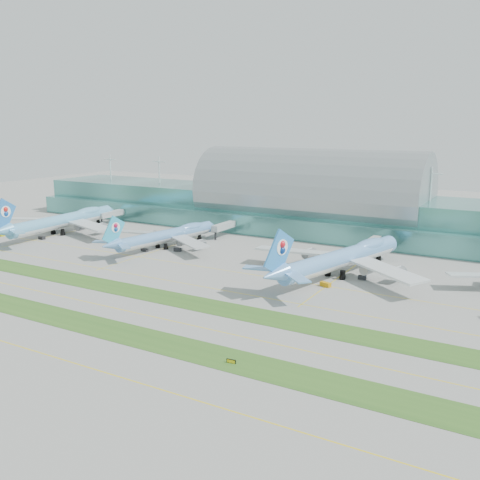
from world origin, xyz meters
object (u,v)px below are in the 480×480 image
Objects in this scene: taxiway_sign_east at (231,361)px; airliner_b at (168,235)px; terminal at (310,204)px; airliner_c at (343,257)px; airliner_a at (64,220)px.

airliner_b is at bearing 129.14° from taxiway_sign_east.
airliner_c is (43.64, -72.39, -7.15)m from terminal.
terminal is 80.07m from airliner_b.
airliner_a is at bearing -147.49° from terminal.
terminal is 4.14× the size of airliner_c.
terminal is 141.04× the size of taxiway_sign_east.
terminal is at bearing 136.19° from airliner_c.
terminal is at bearing 67.91° from airliner_b.
terminal is 4.98× the size of airliner_b.
airliner_a is 1.01× the size of airliner_c.
airliner_a reaches higher than airliner_b.
taxiway_sign_east is (87.54, -90.41, -5.31)m from airliner_b.
airliner_a is 1.21× the size of airliner_b.
airliner_c is at bearing 86.57° from taxiway_sign_east.
terminal is at bearing 29.46° from airliner_a.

